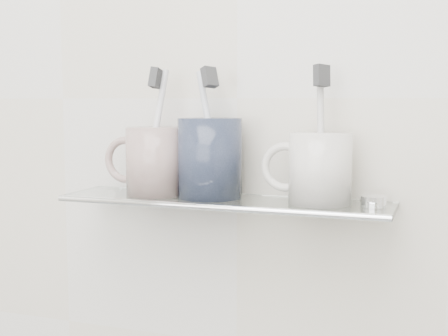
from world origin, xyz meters
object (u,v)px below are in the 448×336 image
at_px(mug_center, 210,158).
at_px(mug_right, 320,168).
at_px(mug_left, 156,161).
at_px(shelf_glass, 224,201).

bearing_deg(mug_center, mug_right, 15.04).
bearing_deg(mug_left, mug_center, -4.58).
distance_m(mug_left, mug_center, 0.09).
distance_m(shelf_glass, mug_right, 0.15).
bearing_deg(mug_center, mug_left, -164.96).
relative_size(mug_left, mug_center, 0.87).
relative_size(shelf_glass, mug_left, 4.76).
bearing_deg(mug_left, shelf_glass, -7.10).
bearing_deg(shelf_glass, mug_right, 1.99).
distance_m(mug_left, mug_right, 0.26).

